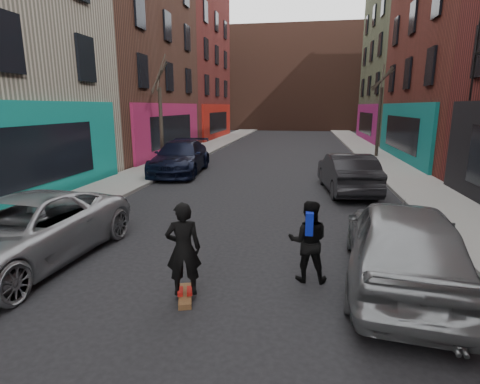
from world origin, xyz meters
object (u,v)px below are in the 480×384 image
(tree_right_far, at_px, (380,103))
(parked_left_far, at_px, (22,232))
(parked_right_end, at_px, (347,173))
(parked_left_end, at_px, (180,157))
(pedestrian, at_px, (308,241))
(tree_left_far, at_px, (160,105))
(parked_right_far, at_px, (402,243))
(skateboarder, at_px, (183,249))
(skateboard, at_px, (185,296))

(tree_right_far, relative_size, parked_left_far, 1.29)
(parked_left_far, bearing_deg, parked_right_end, 51.06)
(parked_left_end, bearing_deg, parked_right_end, -25.31)
(parked_left_far, relative_size, pedestrian, 3.30)
(tree_left_far, relative_size, parked_left_end, 1.17)
(parked_right_far, bearing_deg, pedestrian, 10.68)
(parked_left_end, relative_size, parked_right_far, 1.14)
(tree_right_far, xyz_separation_m, parked_left_end, (-10.80, -7.69, -2.72))
(skateboarder, bearing_deg, parked_right_end, -129.15)
(parked_left_end, xyz_separation_m, parked_right_end, (7.80, -2.98, -0.04))
(tree_right_far, bearing_deg, pedestrian, -103.70)
(skateboard, relative_size, pedestrian, 0.50)
(tree_right_far, height_order, parked_left_far, tree_right_far)
(skateboard, height_order, pedestrian, pedestrian)
(parked_left_end, xyz_separation_m, pedestrian, (6.24, -11.03, -0.00))
(parked_left_end, distance_m, pedestrian, 12.67)
(parked_right_far, height_order, parked_right_end, parked_right_far)
(tree_right_far, distance_m, skateboard, 21.22)
(parked_left_end, height_order, skateboarder, skateboarder)
(parked_right_far, relative_size, skateboarder, 2.95)
(tree_left_far, bearing_deg, parked_right_end, -26.42)
(tree_right_far, height_order, parked_right_end, tree_right_far)
(pedestrian, bearing_deg, skateboard, 26.86)
(tree_left_far, height_order, tree_right_far, tree_right_far)
(tree_right_far, xyz_separation_m, parked_right_end, (-3.00, -10.67, -2.76))
(parked_left_far, bearing_deg, parked_right_far, 5.94)
(tree_left_far, distance_m, skateboard, 15.33)
(parked_right_end, height_order, skateboard, parked_right_end)
(parked_left_far, height_order, pedestrian, pedestrian)
(tree_left_far, bearing_deg, tree_right_far, 25.82)
(parked_right_far, bearing_deg, parked_left_far, 9.76)
(parked_left_far, bearing_deg, parked_left_end, 94.60)
(parked_right_end, xyz_separation_m, pedestrian, (-1.56, -8.06, 0.04))
(tree_right_far, distance_m, parked_left_end, 13.54)
(skateboard, distance_m, pedestrian, 2.51)
(tree_left_far, height_order, parked_right_far, tree_left_far)
(parked_left_far, relative_size, skateboarder, 3.17)
(parked_right_far, distance_m, skateboarder, 4.03)
(parked_left_end, bearing_deg, skateboard, -75.68)
(parked_left_end, bearing_deg, tree_left_far, 129.01)
(tree_left_far, relative_size, pedestrian, 4.08)
(parked_left_end, height_order, parked_right_end, parked_left_end)
(tree_left_far, distance_m, parked_left_far, 13.40)
(tree_left_far, relative_size, parked_right_end, 1.39)
(parked_right_far, bearing_deg, tree_right_far, -91.80)
(tree_left_far, distance_m, tree_right_far, 13.78)
(parked_right_end, distance_m, pedestrian, 8.21)
(parked_left_end, height_order, parked_right_far, parked_right_far)
(parked_left_end, bearing_deg, parked_right_far, -58.32)
(tree_right_far, bearing_deg, parked_left_end, -144.54)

